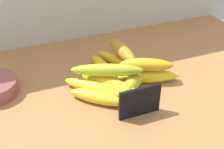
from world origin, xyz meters
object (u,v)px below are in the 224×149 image
at_px(banana_2, 149,77).
at_px(banana_7, 146,65).
at_px(banana_1, 123,64).
at_px(banana_9, 122,51).
at_px(banana_6, 109,84).
at_px(banana_8, 107,70).
at_px(banana_5, 103,68).
at_px(banana_3, 135,80).
at_px(banana_4, 96,88).
at_px(chalkboard_sign, 140,103).
at_px(banana_0, 97,96).

height_order(banana_2, banana_7, banana_7).
height_order(banana_1, banana_9, banana_9).
height_order(banana_6, banana_8, banana_8).
bearing_deg(banana_8, banana_5, 79.10).
height_order(banana_3, banana_8, banana_8).
height_order(banana_7, banana_9, same).
bearing_deg(banana_8, banana_4, -158.61).
xyz_separation_m(banana_5, banana_6, (-0.01, -0.08, 0.00)).
xyz_separation_m(banana_2, banana_7, (-0.01, 0.01, 0.04)).
xyz_separation_m(banana_8, banana_9, (0.08, 0.09, -0.00)).
xyz_separation_m(banana_1, banana_7, (0.04, -0.09, 0.04)).
relative_size(chalkboard_sign, banana_0, 0.70).
xyz_separation_m(banana_3, banana_7, (0.04, 0.01, 0.04)).
bearing_deg(banana_3, banana_9, 85.73).
bearing_deg(chalkboard_sign, banana_9, 77.88).
bearing_deg(banana_8, banana_1, 43.41).
height_order(banana_6, banana_7, banana_7).
relative_size(banana_4, banana_6, 1.10).
bearing_deg(banana_9, banana_2, -70.38).
xyz_separation_m(chalkboard_sign, banana_7, (0.08, 0.13, 0.02)).
bearing_deg(banana_4, banana_3, -4.07).
height_order(banana_7, banana_8, same).
height_order(banana_0, banana_4, same).
bearing_deg(banana_6, chalkboard_sign, -74.64).
xyz_separation_m(banana_4, banana_5, (0.05, 0.09, 0.00)).
bearing_deg(banana_2, banana_0, -169.60).
bearing_deg(banana_2, banana_7, 130.10).
bearing_deg(banana_6, banana_4, -175.14).
distance_m(banana_5, banana_6, 0.08).
bearing_deg(banana_6, banana_5, 80.54).
bearing_deg(banana_5, banana_3, -57.36).
relative_size(chalkboard_sign, banana_7, 0.72).
distance_m(chalkboard_sign, banana_4, 0.15).
xyz_separation_m(banana_4, banana_6, (0.04, 0.00, 0.00)).
height_order(chalkboard_sign, banana_8, chalkboard_sign).
bearing_deg(banana_0, banana_2, 10.40).
height_order(banana_4, banana_8, banana_8).
height_order(banana_1, banana_3, banana_3).
relative_size(banana_2, banana_4, 0.93).
relative_size(banana_2, banana_3, 0.97).
height_order(banana_1, banana_7, banana_7).
distance_m(banana_5, banana_9, 0.08).
distance_m(banana_4, banana_6, 0.04).
distance_m(chalkboard_sign, banana_9, 0.23).
relative_size(chalkboard_sign, banana_4, 0.57).
relative_size(banana_0, banana_1, 0.76).
relative_size(banana_6, banana_9, 1.16).
relative_size(chalkboard_sign, banana_9, 0.73).
bearing_deg(chalkboard_sign, banana_4, 121.40).
bearing_deg(banana_5, chalkboard_sign, -84.36).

